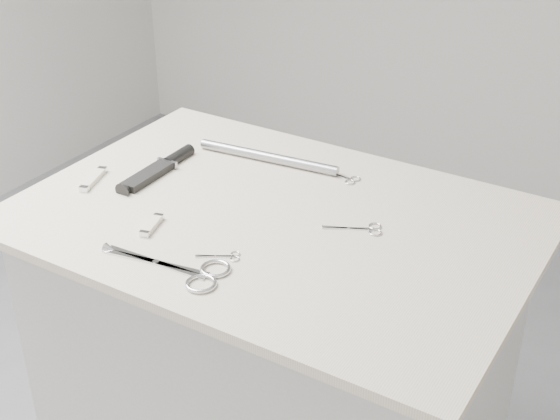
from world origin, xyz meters
The scene contains 10 objects.
plinth centered at (0.00, 0.00, 0.45)m, with size 0.90×0.60×0.90m, color beige.
display_board centered at (0.00, 0.00, 0.91)m, with size 1.00×0.70×0.02m, color beige.
large_shears centered at (-0.02, -0.25, 0.92)m, with size 0.24×0.10×0.01m.
embroidery_scissors_a centered at (0.17, 0.04, 0.92)m, with size 0.11×0.07×0.00m.
embroidery_scissors_b centered at (0.04, 0.21, 0.92)m, with size 0.10×0.04×0.00m.
tiny_scissors centered at (0.00, -0.17, 0.92)m, with size 0.08×0.06×0.00m.
sheathed_knife centered at (-0.31, 0.04, 0.93)m, with size 0.05×0.22×0.03m.
pocket_knife_a centered at (-0.40, -0.08, 0.93)m, with size 0.05×0.10×0.01m.
pocket_knife_b centered at (-0.17, -0.16, 0.92)m, with size 0.04×0.08×0.01m.
metal_rail centered at (-0.14, 0.20, 0.93)m, with size 0.02×0.02×0.33m, color gray.
Camera 1 is at (0.70, -1.12, 1.68)m, focal length 50.00 mm.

